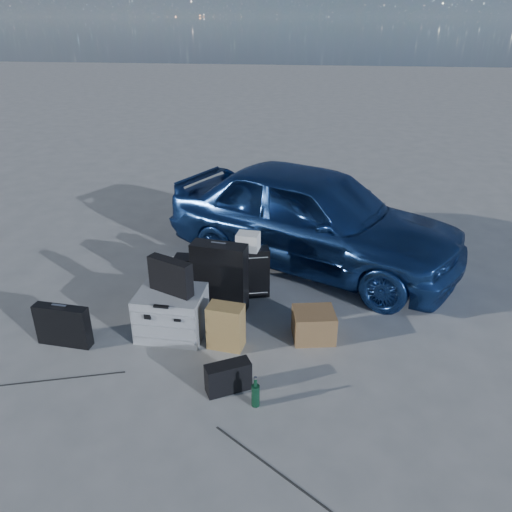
{
  "coord_description": "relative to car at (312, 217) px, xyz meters",
  "views": [
    {
      "loc": [
        0.91,
        -3.43,
        2.72
      ],
      "look_at": [
        0.31,
        0.85,
        0.65
      ],
      "focal_mm": 35.0,
      "sensor_mm": 36.0,
      "label": 1
    }
  ],
  "objects": [
    {
      "name": "messenger_bag",
      "position": [
        -0.55,
        -2.43,
        -0.47
      ],
      "size": [
        0.38,
        0.3,
        0.25
      ],
      "primitive_type": "cube",
      "rotation": [
        0.0,
        0.0,
        0.51
      ],
      "color": "black",
      "rests_on": "ground"
    },
    {
      "name": "cardboard_box",
      "position": [
        0.1,
        -1.6,
        -0.46
      ],
      "size": [
        0.43,
        0.4,
        0.28
      ],
      "primitive_type": "cube",
      "rotation": [
        0.0,
        0.0,
        0.2
      ],
      "color": "brown",
      "rests_on": "ground"
    },
    {
      "name": "duffel_bag",
      "position": [
        -1.27,
        -0.92,
        -0.45
      ],
      "size": [
        0.63,
        0.32,
        0.3
      ],
      "primitive_type": "cube",
      "rotation": [
        0.0,
        0.0,
        -0.1
      ],
      "color": "black",
      "rests_on": "ground"
    },
    {
      "name": "laptop_bag",
      "position": [
        -1.21,
        -1.69,
        0.0
      ],
      "size": [
        0.45,
        0.28,
        0.33
      ],
      "primitive_type": "cube",
      "rotation": [
        0.0,
        0.0,
        -0.41
      ],
      "color": "black",
      "rests_on": "pelican_case"
    },
    {
      "name": "pelican_case",
      "position": [
        -1.23,
        -1.7,
        -0.38
      ],
      "size": [
        0.61,
        0.51,
        0.44
      ],
      "primitive_type": "cube",
      "rotation": [
        0.0,
        0.0,
        -0.02
      ],
      "color": "#A1A3A6",
      "rests_on": "ground"
    },
    {
      "name": "flat_box_black",
      "position": [
        -1.28,
        -0.92,
        -0.2
      ],
      "size": [
        0.28,
        0.2,
        0.06
      ],
      "primitive_type": "cube",
      "rotation": [
        0.0,
        0.0,
        0.02
      ],
      "color": "black",
      "rests_on": "flat_box_white"
    },
    {
      "name": "white_carton",
      "position": [
        -0.62,
        -0.91,
        0.04
      ],
      "size": [
        0.24,
        0.2,
        0.18
      ],
      "primitive_type": "cube",
      "rotation": [
        0.0,
        0.0,
        -0.08
      ],
      "color": "white",
      "rests_on": "suitcase_right"
    },
    {
      "name": "green_bottle",
      "position": [
        -0.31,
        -2.57,
        -0.47
      ],
      "size": [
        0.08,
        0.08,
        0.26
      ],
      "primitive_type": "cylinder",
      "rotation": [
        0.0,
        0.0,
        0.26
      ],
      "color": "black",
      "rests_on": "ground"
    },
    {
      "name": "suitcase_right",
      "position": [
        -0.63,
        -0.9,
        -0.33
      ],
      "size": [
        0.49,
        0.28,
        0.55
      ],
      "primitive_type": "cube",
      "rotation": [
        0.0,
        0.0,
        0.28
      ],
      "color": "black",
      "rests_on": "ground"
    },
    {
      "name": "briefcase",
      "position": [
        -2.16,
        -2.01,
        -0.4
      ],
      "size": [
        0.51,
        0.15,
        0.39
      ],
      "primitive_type": "cube",
      "rotation": [
        0.0,
        0.0,
        -0.08
      ],
      "color": "black",
      "rests_on": "ground"
    },
    {
      "name": "flat_box_white",
      "position": [
        -1.28,
        -0.92,
        -0.26
      ],
      "size": [
        0.4,
        0.32,
        0.06
      ],
      "primitive_type": "cube",
      "rotation": [
        0.0,
        0.0,
        0.16
      ],
      "color": "white",
      "rests_on": "duffel_bag"
    },
    {
      "name": "ground",
      "position": [
        -0.81,
        -2.1,
        -0.6
      ],
      "size": [
        60.0,
        60.0,
        0.0
      ],
      "primitive_type": "plane",
      "color": "#9FA09B",
      "rests_on": "ground"
    },
    {
      "name": "kraft_bag",
      "position": [
        -0.68,
        -1.85,
        -0.39
      ],
      "size": [
        0.34,
        0.23,
        0.42
      ],
      "primitive_type": "cube",
      "rotation": [
        0.0,
        0.0,
        -0.13
      ],
      "color": "#9B7743",
      "rests_on": "ground"
    },
    {
      "name": "suitcase_left",
      "position": [
        -0.87,
        -1.2,
        -0.24
      ],
      "size": [
        0.57,
        0.27,
        0.72
      ],
      "primitive_type": "cube",
      "rotation": [
        0.0,
        0.0,
        -0.13
      ],
      "color": "black",
      "rests_on": "ground"
    },
    {
      "name": "car",
      "position": [
        0.0,
        0.0,
        0.0
      ],
      "size": [
        3.79,
        2.76,
        1.2
      ],
      "primitive_type": "imported",
      "rotation": [
        0.0,
        0.0,
        1.14
      ],
      "color": "#274F97",
      "rests_on": "ground"
    }
  ]
}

